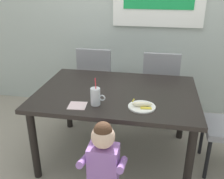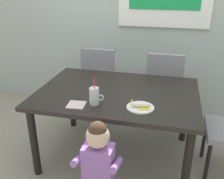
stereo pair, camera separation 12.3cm
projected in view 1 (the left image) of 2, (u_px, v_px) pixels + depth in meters
ground_plane at (116, 154)px, 2.75m from camera, size 24.00×24.00×0.00m
back_wall at (133, 3)px, 3.28m from camera, size 6.40×0.17×2.90m
dining_table at (117, 99)px, 2.49m from camera, size 1.52×1.07×0.74m
dining_chair_left at (96, 79)px, 3.32m from camera, size 0.44×0.45×0.96m
dining_chair_right at (160, 84)px, 3.15m from camera, size 0.44×0.44×0.96m
toddler_standing at (103, 160)px, 1.86m from camera, size 0.33×0.24×0.84m
milk_cup at (96, 97)px, 2.17m from camera, size 0.13×0.08×0.25m
snack_plate at (142, 107)px, 2.14m from camera, size 0.23×0.23×0.01m
peeled_banana at (142, 104)px, 2.13m from camera, size 0.17×0.12×0.07m
paper_napkin at (77, 106)px, 2.17m from camera, size 0.16×0.16×0.00m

